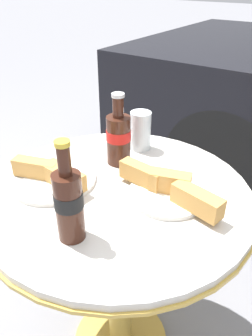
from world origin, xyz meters
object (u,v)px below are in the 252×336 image
cola_bottle_left (69,203)px  drinking_glass (140,132)px  lunch_plate_near (169,189)px  cola_bottle_right (119,137)px  bistro_table (119,232)px  lunch_plate_far (52,177)px

cola_bottle_left → drinking_glass: (-0.11, 0.44, -0.04)m
cola_bottle_left → lunch_plate_near: cola_bottle_left is taller
cola_bottle_right → drinking_glass: (0.00, 0.11, -0.03)m
bistro_table → cola_bottle_left: bearing=-83.5°
lunch_plate_near → lunch_plate_far: 0.32m
drinking_glass → bistro_table: bearing=-70.7°
cola_bottle_left → lunch_plate_far: bearing=146.8°
lunch_plate_near → lunch_plate_far: bearing=-157.3°
bistro_table → cola_bottle_left: 0.32m
drinking_glass → lunch_plate_near: 0.29m
bistro_table → drinking_glass: (-0.08, 0.24, 0.21)m
cola_bottle_right → lunch_plate_far: bearing=-112.4°
lunch_plate_near → drinking_glass: bearing=138.1°
cola_bottle_right → lunch_plate_near: 0.24m
drinking_glass → lunch_plate_far: 0.33m
bistro_table → drinking_glass: size_ratio=5.75×
lunch_plate_far → cola_bottle_right: bearing=67.6°
bistro_table → cola_bottle_right: bearing=125.7°
cola_bottle_right → cola_bottle_left: bearing=-71.3°
bistro_table → lunch_plate_near: (0.13, 0.05, 0.18)m
lunch_plate_far → cola_bottle_left: bearing=-33.2°
cola_bottle_right → drinking_glass: bearing=87.7°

